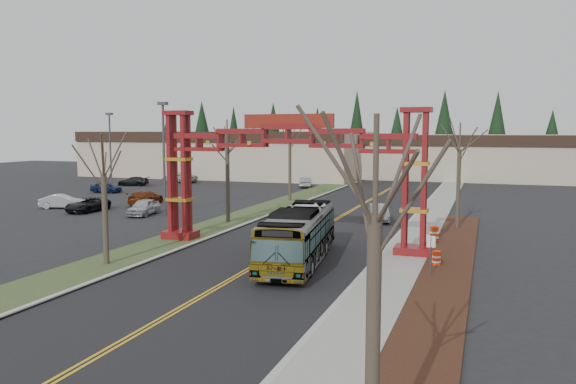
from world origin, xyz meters
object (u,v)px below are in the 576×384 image
at_px(parked_car_mid_a, 146,197).
at_px(street_sign, 431,247).
at_px(bare_tree_median_near, 104,174).
at_px(transit_bus, 299,236).
at_px(parked_car_near_a, 144,207).
at_px(barrel_south, 436,259).
at_px(bare_tree_median_far, 290,140).
at_px(barrel_north, 434,235).
at_px(retail_building_east, 474,156).
at_px(parked_car_far_b, 179,178).
at_px(bare_tree_right_far, 460,150).
at_px(parked_car_far_a, 306,182).
at_px(parked_car_far_c, 133,181).
at_px(parked_car_near_c, 88,205).
at_px(light_pole_mid, 110,147).
at_px(light_pole_far, 253,145).
at_px(retail_building_west, 229,153).
at_px(barrel_mid, 429,249).
at_px(gateway_arch, 288,155).
at_px(bare_tree_right_near, 375,218).
at_px(parked_car_near_b, 62,201).
at_px(light_pole_near, 164,150).
at_px(parked_car_mid_b, 106,187).
at_px(bare_tree_median_mid, 227,147).
at_px(silver_sedan, 379,213).

bearing_deg(parked_car_mid_a, street_sign, 139.96).
bearing_deg(bare_tree_median_near, transit_bus, 22.11).
distance_m(parked_car_near_a, barrel_south, 28.82).
distance_m(bare_tree_median_far, barrel_north, 25.61).
distance_m(retail_building_east, barrel_north, 57.41).
xyz_separation_m(parked_car_far_b, bare_tree_right_far, (40.80, -27.72, 5.33)).
distance_m(bare_tree_median_far, bare_tree_right_far, 21.78).
bearing_deg(parked_car_far_a, bare_tree_median_far, 87.81).
bearing_deg(parked_car_far_c, parked_car_near_c, 12.36).
xyz_separation_m(parked_car_near_c, light_pole_mid, (-8.40, 14.72, 4.99)).
distance_m(parked_car_near_c, parked_car_far_a, 31.44).
bearing_deg(parked_car_mid_a, light_pole_far, -97.47).
bearing_deg(retail_building_east, retail_building_west, -168.69).
height_order(retail_building_west, barrel_mid, retail_building_west).
xyz_separation_m(gateway_arch, light_pole_mid, (-31.64, 23.74, -0.33)).
relative_size(transit_bus, light_pole_mid, 1.16).
height_order(gateway_arch, barrel_mid, gateway_arch).
bearing_deg(retail_building_east, bare_tree_right_near, -90.00).
bearing_deg(parked_car_near_b, light_pole_near, -111.66).
bearing_deg(parked_car_near_b, barrel_north, -118.36).
distance_m(parked_car_near_b, parked_car_far_c, 23.31).
bearing_deg(parked_car_near_c, bare_tree_median_near, -50.25).
xyz_separation_m(bare_tree_right_near, barrel_north, (-1.18, 27.64, -5.23)).
bearing_deg(parked_car_mid_b, parked_car_near_a, -136.37).
height_order(parked_car_far_b, bare_tree_median_far, bare_tree_median_far).
xyz_separation_m(parked_car_near_b, bare_tree_median_near, (19.11, -18.11, 4.44)).
bearing_deg(parked_car_near_b, barrel_mid, -125.02).
height_order(bare_tree_median_far, light_pole_far, light_pole_far).
xyz_separation_m(bare_tree_median_near, barrel_north, (16.82, 12.71, -4.56)).
relative_size(retail_building_east, bare_tree_median_near, 5.24).
xyz_separation_m(parked_car_near_a, barrel_mid, (25.89, -8.65, -0.29)).
distance_m(bare_tree_median_near, light_pole_mid, 39.64).
height_order(parked_car_far_a, light_pole_mid, light_pole_mid).
height_order(parked_car_far_b, bare_tree_median_mid, bare_tree_median_mid).
height_order(parked_car_mid_a, barrel_mid, parked_car_mid_a).
xyz_separation_m(retail_building_west, transit_bus, (32.05, -57.96, -2.18)).
bearing_deg(silver_sedan, parked_car_mid_b, 148.45).
bearing_deg(parked_car_near_a, light_pole_near, 13.30).
relative_size(parked_car_near_b, light_pole_mid, 0.42).
xyz_separation_m(parked_car_near_b, parked_car_far_b, (-3.69, 28.43, 0.07)).
bearing_deg(street_sign, parked_car_near_a, 152.84).
xyz_separation_m(silver_sedan, bare_tree_right_far, (6.40, -1.81, 5.38)).
xyz_separation_m(retail_building_west, bare_tree_median_far, (22.00, -30.97, 2.78)).
xyz_separation_m(retail_building_east, parked_car_near_c, (-33.23, -52.93, -2.85)).
xyz_separation_m(parked_car_mid_b, barrel_south, (41.72, -25.69, -0.21)).
distance_m(gateway_arch, light_pole_far, 47.90).
relative_size(retail_building_east, parked_car_far_a, 9.25).
height_order(parked_car_near_a, parked_car_near_b, parked_car_near_a).
height_order(parked_car_mid_a, light_pole_mid, light_pole_mid).
bearing_deg(bare_tree_median_near, retail_building_east, 75.59).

